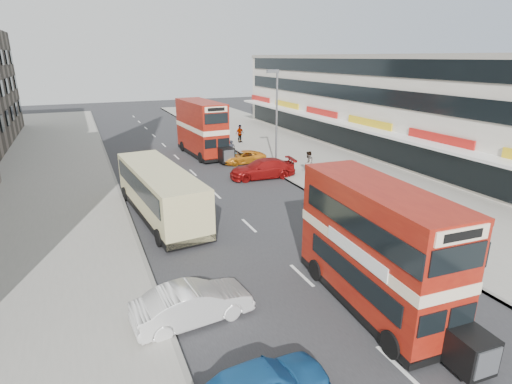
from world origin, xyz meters
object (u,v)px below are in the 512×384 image
street_lamp (276,113)px  car_left_front (193,304)px  car_right_a (262,169)px  car_right_c (210,138)px  pedestrian_near (308,163)px  coach (160,191)px  pedestrian_far (240,134)px  bus_second (202,128)px  car_right_b (244,157)px  cyclist (232,155)px  bus_main (376,247)px

street_lamp → car_left_front: bearing=-124.2°
street_lamp → car_left_front: (-11.69, -17.21, -4.08)m
car_right_a → street_lamp: bearing=137.0°
car_right_c → pedestrian_near: size_ratio=2.02×
coach → pedestrian_far: (12.09, 18.09, -0.50)m
street_lamp → bus_second: size_ratio=0.89×
coach → car_right_b: bearing=41.5°
pedestrian_far → cyclist: 8.40m
car_right_c → pedestrian_far: size_ratio=2.09×
car_left_front → cyclist: size_ratio=2.14×
bus_main → car_right_c: 31.86m
coach → car_left_front: bearing=-100.4°
bus_main → bus_second: 26.77m
car_right_a → pedestrian_near: (3.32, -1.35, 0.40)m
car_left_front → pedestrian_far: size_ratio=2.24×
street_lamp → bus_second: street_lamp is taller
car_right_a → car_right_b: size_ratio=1.31×
car_right_b → bus_main: bearing=-9.3°
coach → cyclist: coach is taller
bus_second → cyclist: 4.62m
street_lamp → pedestrian_near: size_ratio=4.10×
bus_main → pedestrian_far: bearing=-98.6°
car_right_b → car_right_c: size_ratio=0.98×
car_right_c → bus_second: bearing=-22.5°
cyclist → car_right_c: bearing=92.3°
car_left_front → car_right_c: size_ratio=1.07×
bus_main → car_left_front: bearing=-11.3°
pedestrian_far → pedestrian_near: bearing=-112.8°
bus_second → pedestrian_near: bus_second is taller
street_lamp → car_right_a: size_ratio=1.58×
street_lamp → bus_main: (-5.17, -18.93, -2.36)m
cyclist → car_right_a: bearing=-78.5°
bus_main → car_right_a: bearing=-97.2°
cyclist → pedestrian_far: bearing=70.2°
bus_second → car_left_front: (-7.71, -25.03, -1.91)m
street_lamp → car_left_front: street_lamp is taller
car_right_c → cyclist: 8.77m
bus_second → car_right_c: bus_second is taller
car_right_a → cyclist: (-0.49, 5.57, -0.08)m
coach → car_right_b: size_ratio=2.67×
bus_main → car_right_a: (3.26, 17.31, -1.68)m
bus_main → car_right_a: bus_main is taller
bus_second → car_right_c: 5.70m
car_right_b → street_lamp: bearing=24.9°
coach → pedestrian_near: coach is taller
bus_main → car_left_front: bus_main is taller
coach → car_right_a: coach is taller
cyclist → car_right_b: bearing=-31.4°
car_left_front → car_right_c: car_left_front is taller
bus_second → coach: bearing=61.0°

